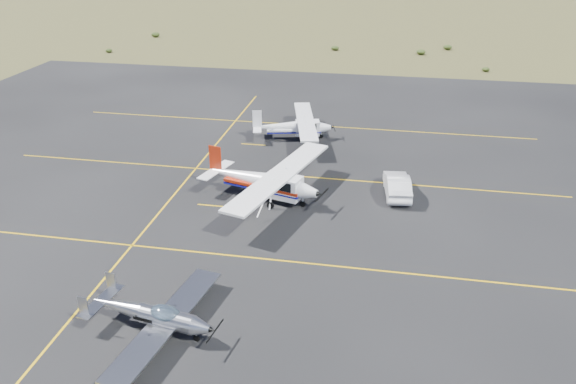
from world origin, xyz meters
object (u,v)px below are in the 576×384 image
at_px(aircraft_low_wing, 154,315).
at_px(aircraft_cessna, 264,180).
at_px(aircraft_plain, 294,126).
at_px(sedan, 397,185).

relative_size(aircraft_low_wing, aircraft_cessna, 0.70).
bearing_deg(aircraft_low_wing, aircraft_plain, 95.16).
height_order(aircraft_cessna, sedan, aircraft_cessna).
distance_m(aircraft_plain, sedan, 12.57).
xyz_separation_m(aircraft_low_wing, sedan, (10.40, 15.90, -0.13)).
bearing_deg(aircraft_cessna, aircraft_plain, 105.91).
xyz_separation_m(aircraft_low_wing, aircraft_cessna, (1.84, 13.78, 0.49)).
bearing_deg(sedan, aircraft_plain, -53.49).
bearing_deg(sedan, aircraft_low_wing, 50.25).
relative_size(aircraft_low_wing, sedan, 1.90).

